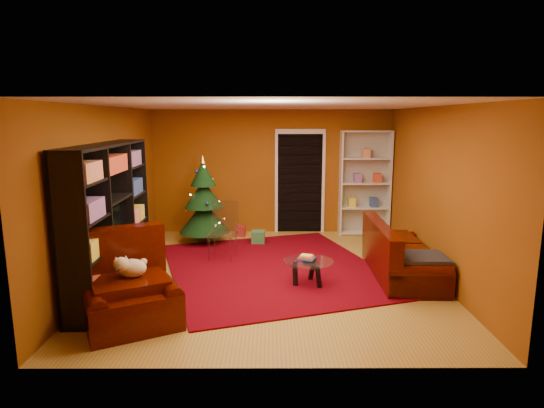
{
  "coord_description": "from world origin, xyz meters",
  "views": [
    {
      "loc": [
        -0.02,
        -6.83,
        2.41
      ],
      "look_at": [
        0.0,
        0.4,
        1.05
      ],
      "focal_mm": 30.0,
      "sensor_mm": 36.0,
      "label": 1
    }
  ],
  "objects_px": {
    "media_unit": "(110,218)",
    "rug": "(273,268)",
    "sofa": "(403,250)",
    "gift_box_red": "(240,231)",
    "armchair": "(130,288)",
    "acrylic_chair": "(222,234)",
    "dog": "(132,268)",
    "gift_box_green": "(258,237)",
    "christmas_tree": "(204,200)",
    "coffee_table": "(309,273)",
    "gift_box_teal": "(203,230)",
    "white_bookshelf": "(365,183)"
  },
  "relations": [
    {
      "from": "rug",
      "to": "acrylic_chair",
      "type": "relative_size",
      "value": 4.15
    },
    {
      "from": "christmas_tree",
      "to": "white_bookshelf",
      "type": "relative_size",
      "value": 0.78
    },
    {
      "from": "white_bookshelf",
      "to": "acrylic_chair",
      "type": "relative_size",
      "value": 2.46
    },
    {
      "from": "gift_box_teal",
      "to": "christmas_tree",
      "type": "bearing_deg",
      "value": -76.13
    },
    {
      "from": "white_bookshelf",
      "to": "media_unit",
      "type": "bearing_deg",
      "value": -142.58
    },
    {
      "from": "coffee_table",
      "to": "gift_box_green",
      "type": "bearing_deg",
      "value": 109.48
    },
    {
      "from": "media_unit",
      "to": "acrylic_chair",
      "type": "bearing_deg",
      "value": 42.61
    },
    {
      "from": "gift_box_red",
      "to": "white_bookshelf",
      "type": "height_order",
      "value": "white_bookshelf"
    },
    {
      "from": "gift_box_teal",
      "to": "white_bookshelf",
      "type": "xyz_separation_m",
      "value": [
        3.38,
        0.26,
        0.94
      ]
    },
    {
      "from": "media_unit",
      "to": "gift_box_green",
      "type": "relative_size",
      "value": 10.63
    },
    {
      "from": "gift_box_green",
      "to": "gift_box_red",
      "type": "distance_m",
      "value": 0.71
    },
    {
      "from": "coffee_table",
      "to": "sofa",
      "type": "bearing_deg",
      "value": 14.4
    },
    {
      "from": "gift_box_red",
      "to": "gift_box_green",
      "type": "bearing_deg",
      "value": -56.32
    },
    {
      "from": "christmas_tree",
      "to": "armchair",
      "type": "relative_size",
      "value": 1.53
    },
    {
      "from": "armchair",
      "to": "sofa",
      "type": "distance_m",
      "value": 4.05
    },
    {
      "from": "gift_box_teal",
      "to": "acrylic_chair",
      "type": "height_order",
      "value": "acrylic_chair"
    },
    {
      "from": "christmas_tree",
      "to": "acrylic_chair",
      "type": "xyz_separation_m",
      "value": [
        0.47,
        -1.13,
        -0.39
      ]
    },
    {
      "from": "rug",
      "to": "gift_box_red",
      "type": "height_order",
      "value": "gift_box_red"
    },
    {
      "from": "sofa",
      "to": "acrylic_chair",
      "type": "xyz_separation_m",
      "value": [
        -2.87,
        0.85,
        0.03
      ]
    },
    {
      "from": "gift_box_green",
      "to": "dog",
      "type": "xyz_separation_m",
      "value": [
        -1.4,
        -3.44,
        0.53
      ]
    },
    {
      "from": "dog",
      "to": "coffee_table",
      "type": "bearing_deg",
      "value": 0.82
    },
    {
      "from": "gift_box_green",
      "to": "coffee_table",
      "type": "height_order",
      "value": "coffee_table"
    },
    {
      "from": "rug",
      "to": "christmas_tree",
      "type": "xyz_separation_m",
      "value": [
        -1.35,
        1.6,
        0.83
      ]
    },
    {
      "from": "gift_box_teal",
      "to": "dog",
      "type": "bearing_deg",
      "value": -93.41
    },
    {
      "from": "rug",
      "to": "dog",
      "type": "bearing_deg",
      "value": -131.1
    },
    {
      "from": "media_unit",
      "to": "rug",
      "type": "bearing_deg",
      "value": 19.99
    },
    {
      "from": "media_unit",
      "to": "white_bookshelf",
      "type": "distance_m",
      "value": 5.3
    },
    {
      "from": "media_unit",
      "to": "armchair",
      "type": "xyz_separation_m",
      "value": [
        0.58,
        -1.11,
        -0.59
      ]
    },
    {
      "from": "armchair",
      "to": "acrylic_chair",
      "type": "distance_m",
      "value": 2.62
    },
    {
      "from": "gift_box_teal",
      "to": "rug",
      "type": "bearing_deg",
      "value": -54.49
    },
    {
      "from": "rug",
      "to": "gift_box_green",
      "type": "relative_size",
      "value": 14.81
    },
    {
      "from": "media_unit",
      "to": "gift_box_green",
      "type": "distance_m",
      "value": 3.26
    },
    {
      "from": "rug",
      "to": "dog",
      "type": "distance_m",
      "value": 2.65
    },
    {
      "from": "christmas_tree",
      "to": "armchair",
      "type": "distance_m",
      "value": 3.65
    },
    {
      "from": "acrylic_chair",
      "to": "armchair",
      "type": "bearing_deg",
      "value": -99.22
    },
    {
      "from": "sofa",
      "to": "coffee_table",
      "type": "bearing_deg",
      "value": 105.59
    },
    {
      "from": "rug",
      "to": "sofa",
      "type": "relative_size",
      "value": 1.92
    },
    {
      "from": "christmas_tree",
      "to": "white_bookshelf",
      "type": "distance_m",
      "value": 3.36
    },
    {
      "from": "christmas_tree",
      "to": "dog",
      "type": "distance_m",
      "value": 3.56
    },
    {
      "from": "dog",
      "to": "coffee_table",
      "type": "distance_m",
      "value": 2.54
    },
    {
      "from": "dog",
      "to": "coffee_table",
      "type": "xyz_separation_m",
      "value": [
        2.2,
        1.18,
        -0.47
      ]
    },
    {
      "from": "rug",
      "to": "acrylic_chair",
      "type": "distance_m",
      "value": 1.09
    },
    {
      "from": "gift_box_red",
      "to": "armchair",
      "type": "bearing_deg",
      "value": -104.11
    },
    {
      "from": "sofa",
      "to": "gift_box_red",
      "type": "bearing_deg",
      "value": 48.51
    },
    {
      "from": "dog",
      "to": "sofa",
      "type": "bearing_deg",
      "value": -4.4
    },
    {
      "from": "sofa",
      "to": "media_unit",
      "type": "bearing_deg",
      "value": 98.11
    },
    {
      "from": "acrylic_chair",
      "to": "rug",
      "type": "bearing_deg",
      "value": -18.95
    },
    {
      "from": "rug",
      "to": "gift_box_red",
      "type": "distance_m",
      "value": 2.21
    },
    {
      "from": "white_bookshelf",
      "to": "dog",
      "type": "height_order",
      "value": "white_bookshelf"
    },
    {
      "from": "acrylic_chair",
      "to": "dog",
      "type": "bearing_deg",
      "value": -99.24
    }
  ]
}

